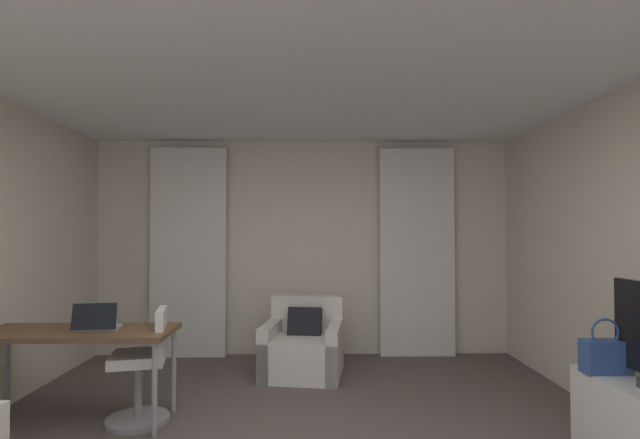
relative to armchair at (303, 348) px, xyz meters
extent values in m
cube|color=beige|center=(-0.02, 0.81, 1.03)|extent=(5.12, 0.06, 2.60)
cube|color=white|center=(-0.02, -2.22, 2.36)|extent=(5.12, 6.12, 0.06)
cube|color=silver|center=(-1.39, 0.68, 0.98)|extent=(0.90, 0.06, 2.50)
cube|color=silver|center=(1.36, 0.68, 0.98)|extent=(0.90, 0.06, 2.50)
cube|color=silver|center=(-0.01, -0.04, -0.07)|extent=(0.90, 0.88, 0.40)
cube|color=silver|center=(0.04, 0.28, 0.32)|extent=(0.81, 0.25, 0.38)
cube|color=silver|center=(0.33, -0.09, 0.00)|extent=(0.23, 0.79, 0.54)
cube|color=silver|center=(-0.34, 0.01, 0.00)|extent=(0.23, 0.79, 0.54)
cube|color=black|center=(0.01, 0.08, 0.23)|extent=(0.39, 0.25, 0.37)
cube|color=brown|center=(-1.74, -1.23, 0.44)|extent=(1.46, 0.57, 0.04)
cylinder|color=#99999E|center=(-2.42, -1.00, 0.08)|extent=(0.04, 0.04, 0.69)
cylinder|color=#99999E|center=(-1.06, -1.00, 0.08)|extent=(0.04, 0.04, 0.69)
cylinder|color=#99999E|center=(-1.06, -1.47, 0.08)|extent=(0.04, 0.04, 0.69)
cylinder|color=gray|center=(-1.28, -1.21, -0.04)|extent=(0.06, 0.06, 0.46)
cylinder|color=gray|center=(-1.28, -1.21, -0.25)|extent=(0.48, 0.48, 0.04)
cube|color=silver|center=(-1.28, -1.21, 0.23)|extent=(0.48, 0.48, 0.08)
cube|color=silver|center=(-1.11, -1.17, 0.44)|extent=(0.13, 0.36, 0.34)
cube|color=#ADADB2|center=(-1.59, -1.20, 0.47)|extent=(0.35, 0.27, 0.02)
cube|color=black|center=(-1.58, -1.31, 0.58)|extent=(0.32, 0.10, 0.20)
cube|color=#335193|center=(2.07, -1.79, 0.38)|extent=(0.30, 0.14, 0.22)
torus|color=#335193|center=(2.07, -1.79, 0.54)|extent=(0.20, 0.02, 0.20)
camera|label=1|loc=(0.09, -4.90, 1.23)|focal=26.02mm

